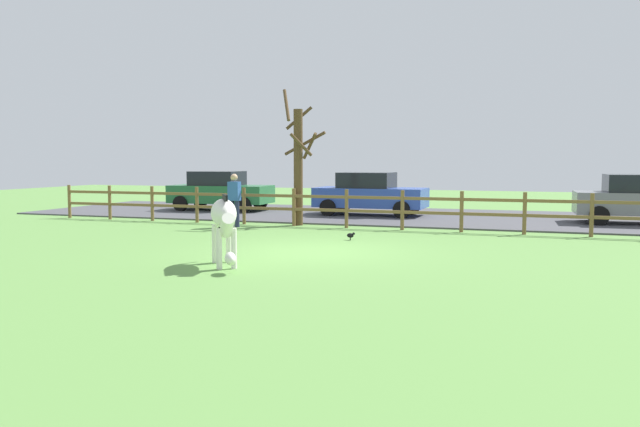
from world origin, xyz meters
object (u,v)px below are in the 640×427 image
Objects in this scene: visitor_near_fence at (234,198)px; parked_car_green at (220,190)px; bare_tree at (299,162)px; parked_car_blue at (370,193)px; zebra at (224,219)px; crow_on_grass at (351,235)px.

parked_car_green is at bearing 122.04° from visitor_near_fence.
bare_tree is at bearing -39.04° from parked_car_green.
visitor_near_fence is at bearing -121.33° from parked_car_blue.
bare_tree is 1.05× the size of parked_car_green.
bare_tree is at bearing 100.38° from zebra.
zebra is at bearing -64.85° from visitor_near_fence.
crow_on_grass is 4.73m from visitor_near_fence.
parked_car_blue is at bearing 100.55° from crow_on_grass.
bare_tree is 2.33m from visitor_near_fence.
visitor_near_fence is at bearing 115.15° from zebra.
zebra is 13.33m from parked_car_green.
parked_car_blue reaches higher than crow_on_grass.
parked_car_blue is 5.78m from visitor_near_fence.
crow_on_grass is (1.20, 4.68, -0.80)m from zebra.
parked_car_blue is (-1.27, 6.81, 0.72)m from crow_on_grass.
zebra is 11.49m from parked_car_blue.
zebra is at bearing -79.62° from bare_tree.
zebra is (1.42, -7.76, -1.08)m from bare_tree.
parked_car_green and parked_car_blue have the same top height.
crow_on_grass is at bearing -43.19° from parked_car_green.
bare_tree is 19.96× the size of crow_on_grass.
bare_tree reaches higher than visitor_near_fence.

